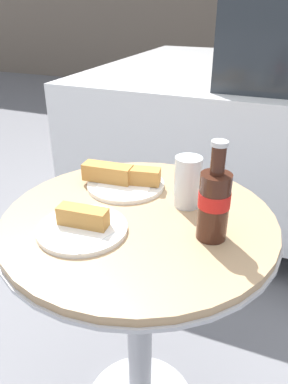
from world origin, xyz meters
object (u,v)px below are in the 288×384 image
Objects in this scene: lunch_plate_near at (82,225)px; lunch_plate_far at (123,180)px; drinking_glass at (187,184)px; cola_bottle_left at (214,202)px; bistro_table at (139,272)px.

lunch_plate_near is 0.89× the size of lunch_plate_far.
lunch_plate_near is 0.25m from lunch_plate_far.
drinking_glass is 0.21m from lunch_plate_far.
cola_bottle_left is 0.31m from lunch_plate_near.
cola_bottle_left is (0.19, -0.02, 0.27)m from bistro_table.
lunch_plate_near is at bearing -87.24° from lunch_plate_far.
lunch_plate_far is (-0.11, 0.14, 0.20)m from bistro_table.
cola_bottle_left is at bearing -52.28° from drinking_glass.
lunch_plate_near is at bearing -162.51° from cola_bottle_left.
bistro_table is 5.71× the size of drinking_glass.
lunch_plate_far is (-0.30, 0.16, -0.07)m from cola_bottle_left.
drinking_glass is (0.10, 0.10, 0.24)m from bistro_table.
lunch_plate_far is at bearing 92.76° from lunch_plate_near.
cola_bottle_left is at bearing 17.49° from lunch_plate_near.
drinking_glass is 0.57× the size of lunch_plate_far.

